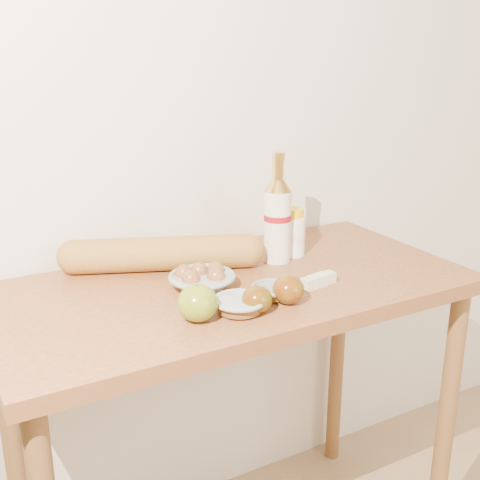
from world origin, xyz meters
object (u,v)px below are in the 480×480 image
table (234,326)px  egg_bowl (202,279)px  cream_bottle (293,233)px  bourbon_bottle (277,218)px  baguette (162,254)px

table → egg_bowl: egg_bowl is taller
cream_bottle → egg_bowl: (-0.34, -0.10, -0.04)m
bourbon_bottle → baguette: 0.33m
table → cream_bottle: 0.32m
cream_bottle → bourbon_bottle: bearing=-158.6°
table → baguette: (-0.13, 0.17, 0.17)m
baguette → table: bearing=-30.6°
table → cream_bottle: bearing=22.5°
table → bourbon_bottle: bearing=24.4°
cream_bottle → baguette: size_ratio=0.25×
cream_bottle → baguette: cream_bottle is taller
table → baguette: 0.27m
bourbon_bottle → cream_bottle: (0.07, 0.02, -0.06)m
cream_bottle → egg_bowl: size_ratio=0.69×
egg_bowl → cream_bottle: bearing=16.7°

